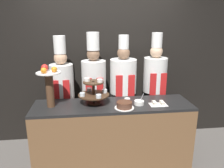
{
  "coord_description": "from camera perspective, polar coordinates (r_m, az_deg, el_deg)",
  "views": [
    {
      "loc": [
        -0.33,
        -2.4,
        1.98
      ],
      "look_at": [
        0.0,
        0.39,
        1.17
      ],
      "focal_mm": 35.0,
      "sensor_mm": 36.0,
      "label": 1
    }
  ],
  "objects": [
    {
      "name": "serving_bowl_near",
      "position": [
        2.91,
        7.09,
        -4.83
      ],
      "size": [
        0.13,
        0.13,
        0.16
      ],
      "color": "white",
      "rests_on": "buffet_counter"
    },
    {
      "name": "chef_center_right",
      "position": [
        3.39,
        2.9,
        -1.17
      ],
      "size": [
        0.4,
        0.4,
        1.79
      ],
      "color": "black",
      "rests_on": "ground_plane"
    },
    {
      "name": "wall_back",
      "position": [
        3.63,
        -1.45,
        6.95
      ],
      "size": [
        10.0,
        0.06,
        2.8
      ],
      "color": "black",
      "rests_on": "ground_plane"
    },
    {
      "name": "tiered_stand",
      "position": [
        2.89,
        -4.81,
        -2.05
      ],
      "size": [
        0.41,
        0.41,
        0.35
      ],
      "color": "#3D2819",
      "rests_on": "buffet_counter"
    },
    {
      "name": "buffet_counter",
      "position": [
        3.11,
        0.22,
        -13.16
      ],
      "size": [
        2.11,
        0.58,
        0.92
      ],
      "color": "brown",
      "rests_on": "ground_plane"
    },
    {
      "name": "fruit_pedestal",
      "position": [
        2.85,
        -16.13,
        0.34
      ],
      "size": [
        0.3,
        0.3,
        0.54
      ],
      "color": "brown",
      "rests_on": "buffet_counter"
    },
    {
      "name": "cake_round",
      "position": [
        2.78,
        3.24,
        -5.54
      ],
      "size": [
        0.25,
        0.25,
        0.08
      ],
      "color": "white",
      "rests_on": "buffet_counter"
    },
    {
      "name": "chef_center_left",
      "position": [
        3.34,
        -4.7,
        -1.08
      ],
      "size": [
        0.36,
        0.36,
        1.83
      ],
      "color": "#38332D",
      "rests_on": "ground_plane"
    },
    {
      "name": "cup_white",
      "position": [
        2.96,
        4.01,
        -4.29
      ],
      "size": [
        0.08,
        0.08,
        0.06
      ],
      "color": "white",
      "rests_on": "buffet_counter"
    },
    {
      "name": "chef_left",
      "position": [
        3.37,
        -12.78,
        -1.7
      ],
      "size": [
        0.35,
        0.35,
        1.78
      ],
      "color": "#38332D",
      "rests_on": "ground_plane"
    },
    {
      "name": "chef_right",
      "position": [
        3.5,
        11.03,
        -0.44
      ],
      "size": [
        0.36,
        0.36,
        1.82
      ],
      "color": "#28282D",
      "rests_on": "ground_plane"
    },
    {
      "name": "cake_square_tray",
      "position": [
        2.94,
        11.99,
        -5.03
      ],
      "size": [
        0.23,
        0.15,
        0.05
      ],
      "color": "white",
      "rests_on": "buffet_counter"
    }
  ]
}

